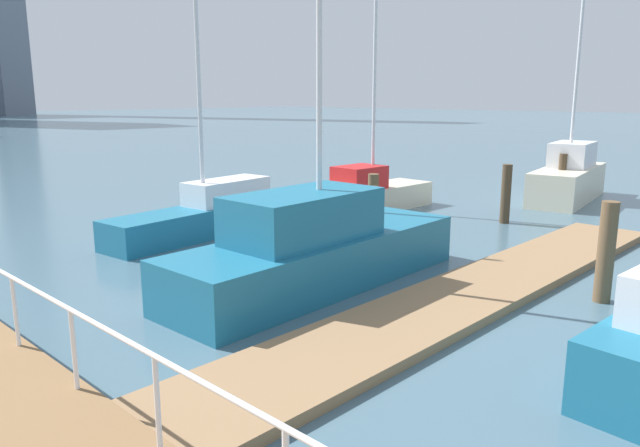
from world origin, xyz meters
The scene contains 11 objects.
ground_plane centered at (0.00, 20.00, 0.00)m, with size 300.00×300.00×0.00m, color #476675.
floating_dock centered at (4.49, 10.19, 0.09)m, with size 15.97×2.00×0.18m, color #93704C.
dock_piling_0 centered at (6.80, 14.67, 0.78)m, with size 0.29×0.29×1.56m, color brown.
dock_piling_1 centered at (6.03, 8.19, 1.01)m, with size 0.33×0.33×2.02m, color brown.
dock_piling_3 centered at (8.17, 15.76, 0.84)m, with size 0.33×0.33×1.68m, color brown.
dock_piling_4 centered at (11.68, 13.18, 0.94)m, with size 0.31×0.31×1.89m, color #473826.
dock_piling_5 centered at (16.45, 13.36, 0.94)m, with size 0.28×0.28×1.89m, color #473826.
moored_boat_1 centered at (10.31, 17.63, 0.63)m, with size 5.12×1.69×8.04m.
moored_boat_2 centered at (17.37, 13.45, 0.90)m, with size 5.85×2.59×10.11m.
moored_boat_4 centered at (4.22, 18.75, 0.63)m, with size 6.40×2.05×8.25m.
moored_boat_5 centered at (2.82, 13.01, 0.81)m, with size 7.39×2.35×6.34m.
Camera 1 is at (-6.05, 4.35, 4.01)m, focal length 33.74 mm.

